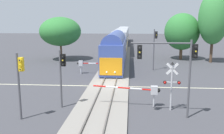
{
  "coord_description": "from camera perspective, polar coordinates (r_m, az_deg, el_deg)",
  "views": [
    {
      "loc": [
        2.36,
        -26.52,
        7.2
      ],
      "look_at": [
        0.29,
        0.96,
        2.0
      ],
      "focal_mm": 39.86,
      "sensor_mm": 36.0,
      "label": 1
    }
  ],
  "objects": [
    {
      "name": "ground_plane",
      "position": [
        27.58,
        -0.75,
        -4.45
      ],
      "size": [
        220.0,
        220.0,
        0.0
      ],
      "primitive_type": "plane",
      "color": "#3D3D42"
    },
    {
      "name": "road_centre_stripe",
      "position": [
        27.58,
        -0.75,
        -4.44
      ],
      "size": [
        44.0,
        0.2,
        0.01
      ],
      "color": "beige",
      "rests_on": "ground"
    },
    {
      "name": "railway_track",
      "position": [
        27.56,
        -0.75,
        -4.26
      ],
      "size": [
        4.4,
        80.0,
        0.32
      ],
      "color": "gray",
      "rests_on": "ground"
    },
    {
      "name": "commuter_train",
      "position": [
        59.53,
        2.04,
        6.37
      ],
      "size": [
        3.04,
        63.84,
        5.16
      ],
      "color": "#384C93",
      "rests_on": "railway_track"
    },
    {
      "name": "crossing_gate_near",
      "position": [
        21.09,
        7.98,
        -5.32
      ],
      "size": [
        5.66,
        0.4,
        1.8
      ],
      "color": "#B7B7BC",
      "rests_on": "ground"
    },
    {
      "name": "crossing_signal_mast",
      "position": [
        20.34,
        13.56,
        -3.14
      ],
      "size": [
        1.36,
        0.44,
        4.0
      ],
      "color": "#B2B2B7",
      "rests_on": "ground"
    },
    {
      "name": "crossing_gate_far",
      "position": [
        33.88,
        -6.1,
        0.75
      ],
      "size": [
        5.82,
        0.4,
        1.8
      ],
      "color": "#B7B7BC",
      "rests_on": "ground"
    },
    {
      "name": "traffic_signal_near_right",
      "position": [
        18.43,
        13.92,
        1.66
      ],
      "size": [
        4.74,
        0.38,
        5.84
      ],
      "color": "#4C4C51",
      "rests_on": "ground"
    },
    {
      "name": "traffic_signal_near_left",
      "position": [
        18.9,
        -20.36,
        -1.87
      ],
      "size": [
        0.53,
        0.38,
        4.93
      ],
      "color": "#4C4C51",
      "rests_on": "ground"
    },
    {
      "name": "traffic_signal_median",
      "position": [
        20.66,
        -11.4,
        -0.59
      ],
      "size": [
        0.53,
        0.38,
        4.82
      ],
      "color": "#4C4C51",
      "rests_on": "ground"
    },
    {
      "name": "traffic_signal_far_side",
      "position": [
        36.33,
        9.82,
        5.42
      ],
      "size": [
        0.53,
        0.38,
        5.93
      ],
      "color": "#4C4C51",
      "rests_on": "ground"
    },
    {
      "name": "maple_right_background",
      "position": [
        45.75,
        22.3,
        10.42
      ],
      "size": [
        5.0,
        5.0,
        12.13
      ],
      "color": "#4C3828",
      "rests_on": "ground"
    },
    {
      "name": "oak_behind_train",
      "position": [
        46.27,
        -11.76,
        7.97
      ],
      "size": [
        7.44,
        7.44,
        7.8
      ],
      "color": "brown",
      "rests_on": "ground"
    },
    {
      "name": "oak_far_right",
      "position": [
        47.77,
        15.74,
        7.81
      ],
      "size": [
        6.34,
        6.34,
        8.49
      ],
      "color": "brown",
      "rests_on": "ground"
    }
  ]
}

